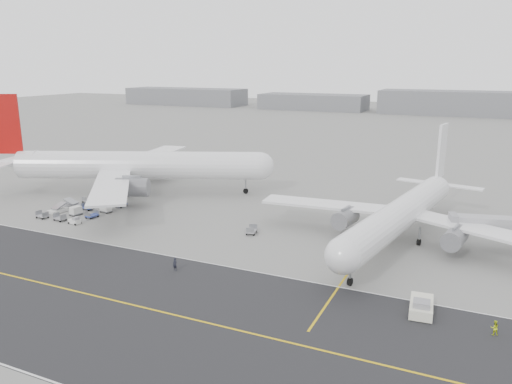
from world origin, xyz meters
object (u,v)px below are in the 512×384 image
at_px(airliner_b, 402,213).
at_px(pushback_tug, 421,306).
at_px(ground_crew_b, 495,328).
at_px(airliner_a, 133,165).
at_px(jet_bridge, 499,227).
at_px(ground_crew_a, 175,264).

relative_size(airliner_b, pushback_tug, 6.99).
bearing_deg(ground_crew_b, airliner_a, -45.54).
height_order(airliner_b, pushback_tug, airliner_b).
bearing_deg(jet_bridge, ground_crew_a, -160.16).
xyz_separation_m(pushback_tug, ground_crew_a, (-34.27, -1.59, 0.12)).
distance_m(airliner_a, ground_crew_a, 49.08).
height_order(airliner_a, jet_bridge, airliner_a).
distance_m(airliner_a, airliner_b, 62.93).
bearing_deg(jet_bridge, pushback_tug, -121.28).
xyz_separation_m(pushback_tug, jet_bridge, (8.44, 26.90, 3.17)).
relative_size(jet_bridge, ground_crew_b, 8.83).
bearing_deg(airliner_a, pushback_tug, -138.56).
relative_size(airliner_a, pushback_tug, 8.51).
distance_m(pushback_tug, ground_crew_a, 34.31).
height_order(pushback_tug, jet_bridge, jet_bridge).
bearing_deg(jet_bridge, airliner_a, 161.58).
distance_m(airliner_b, jet_bridge, 14.96).
relative_size(airliner_a, ground_crew_a, 31.98).
distance_m(airliner_a, pushback_tug, 76.36).
relative_size(pushback_tug, ground_crew_a, 3.76).
bearing_deg(ground_crew_b, airliner_b, -82.54).
relative_size(airliner_b, ground_crew_a, 26.29).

